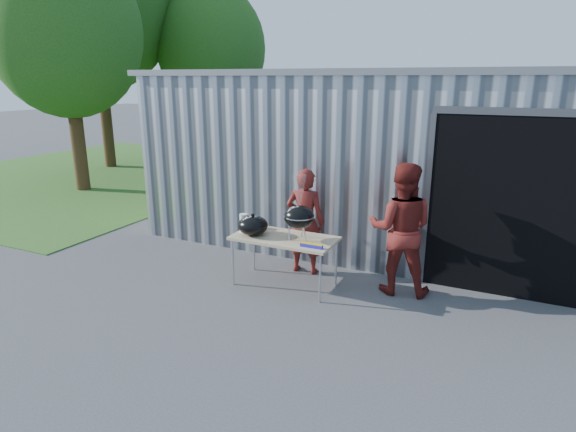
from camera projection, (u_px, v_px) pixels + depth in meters
The scene contains 13 objects.
ground at pixel (246, 300), 6.67m from camera, with size 80.00×80.00×0.00m, color #434345.
building at pixel (396, 150), 9.84m from camera, with size 8.20×6.20×3.10m.
grass_patch at pixel (100, 173), 15.59m from camera, with size 10.00×12.00×0.02m, color #2D591E.
tree_left at pixel (65, 30), 12.10m from camera, with size 3.82×3.82×6.33m.
tree_far at pixel (211, 49), 16.09m from camera, with size 3.62×3.62×6.00m.
folding_table at pixel (284, 240), 6.96m from camera, with size 1.50×0.75×0.75m.
kettle_grill at pixel (299, 211), 6.72m from camera, with size 0.44×0.44×0.94m.
grill_lid at pixel (253, 225), 7.02m from camera, with size 0.44×0.44×0.32m.
paper_towels at pixel (244, 223), 7.14m from camera, with size 0.12×0.12×0.28m, color white.
white_tub at pixel (257, 225), 7.33m from camera, with size 0.20×0.15×0.10m, color white.
foil_box at pixel (311, 245), 6.51m from camera, with size 0.32×0.06×0.06m.
person_cook at pixel (305, 221), 7.44m from camera, with size 0.60×0.40×1.66m, color maroon.
person_bystander at pixel (401, 229), 6.70m from camera, with size 0.91×0.71×1.88m, color maroon.
Camera 1 is at (3.15, -5.24, 2.96)m, focal length 30.00 mm.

